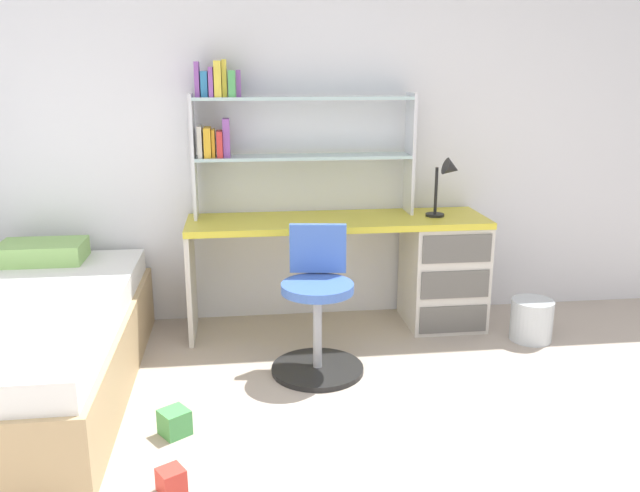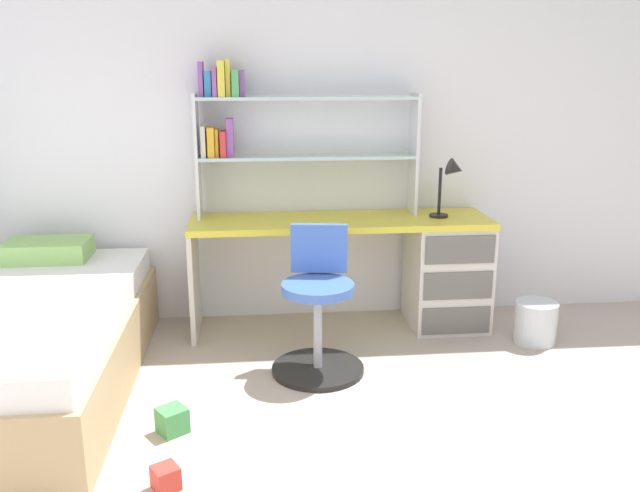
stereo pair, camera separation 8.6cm
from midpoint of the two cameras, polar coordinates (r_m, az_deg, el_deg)
The scene contains 9 objects.
room_shell at distance 2.99m, azimuth -18.72°, elevation 8.00°, with size 6.05×6.45×2.64m.
desk at distance 4.33m, azimuth 9.06°, elevation -1.65°, with size 1.90×0.52×0.74m.
bookshelf_hutch at distance 4.16m, azimuth -3.45°, elevation 10.43°, with size 1.40×0.22×0.97m.
desk_lamp at distance 4.21m, azimuth 11.98°, elevation 5.80°, with size 0.20×0.17×0.38m.
swivel_chair at distance 3.66m, azimuth 0.50°, elevation -6.08°, with size 0.52×0.52×0.81m.
bed_platform at distance 3.79m, azimuth -24.71°, elevation -7.87°, with size 1.21×1.97×0.64m.
waste_bin at distance 4.32m, azimuth 18.83°, elevation -6.30°, with size 0.26×0.26×0.26m, color silver.
toy_block_green_0 at distance 3.23m, azimuth -12.01°, elevation -14.66°, with size 0.12×0.12×0.12m, color #479E51.
toy_block_red_2 at distance 2.87m, azimuth -12.44°, elevation -19.16°, with size 0.10×0.10×0.10m, color red.
Camera 2 is at (-0.61, -1.57, 1.65)m, focal length 36.67 mm.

